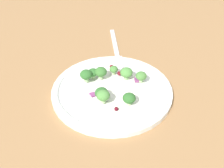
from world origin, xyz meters
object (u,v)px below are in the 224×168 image
object	(u,v)px
broccoli_floret_2	(129,98)
plate	(112,90)
broccoli_floret_0	(126,73)
fork	(116,47)
broccoli_floret_1	(93,73)

from	to	relation	value
broccoli_floret_2	plate	bearing A→B (deg)	10.24
broccoli_floret_0	fork	size ratio (longest dim) A/B	0.16
plate	fork	size ratio (longest dim) A/B	1.49
broccoli_floret_2	fork	bearing A→B (deg)	-17.99
fork	broccoli_floret_0	bearing A→B (deg)	164.39
plate	broccoli_floret_2	distance (cm)	6.73
broccoli_floret_0	broccoli_floret_1	world-z (taller)	broccoli_floret_0
broccoli_floret_2	broccoli_floret_1	bearing A→B (deg)	17.95
plate	broccoli_floret_1	xyz separation A→B (cm)	(5.11, 2.55, 2.29)
broccoli_floret_2	broccoli_floret_0	bearing A→B (deg)	-22.36
plate	broccoli_floret_2	bearing A→B (deg)	-169.76
plate	broccoli_floret_2	xyz separation A→B (cm)	(-6.26, -1.13, 2.19)
broccoli_floret_2	fork	xyz separation A→B (cm)	(23.85, -7.74, -2.80)
plate	broccoli_floret_1	world-z (taller)	broccoli_floret_1
broccoli_floret_0	fork	xyz separation A→B (cm)	(15.66, -4.37, -2.95)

